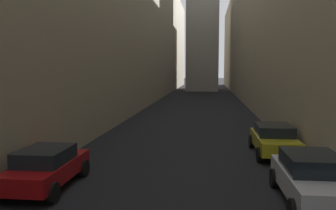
% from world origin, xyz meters
% --- Properties ---
extents(ground_plane, '(264.00, 264.00, 0.00)m').
position_xyz_m(ground_plane, '(0.00, 48.00, 0.00)').
color(ground_plane, black).
extents(building_block_left, '(14.12, 108.00, 20.18)m').
position_xyz_m(building_block_left, '(-12.56, 50.00, 10.09)').
color(building_block_left, gray).
rests_on(building_block_left, ground).
extents(building_block_right, '(15.88, 108.00, 18.45)m').
position_xyz_m(building_block_right, '(13.44, 50.00, 9.23)').
color(building_block_right, gray).
rests_on(building_block_right, ground).
extents(parked_car_left_third, '(1.88, 3.99, 1.44)m').
position_xyz_m(parked_car_left_third, '(-4.40, 17.87, 0.76)').
color(parked_car_left_third, maroon).
rests_on(parked_car_left_third, ground).
extents(parked_car_right_third, '(1.98, 4.24, 1.54)m').
position_xyz_m(parked_car_right_third, '(4.40, 17.47, 0.80)').
color(parked_car_right_third, '#B7B7BC').
rests_on(parked_car_right_third, ground).
extents(parked_car_right_far, '(2.02, 4.31, 1.45)m').
position_xyz_m(parked_car_right_far, '(4.40, 23.75, 0.77)').
color(parked_car_right_far, '#A59919').
rests_on(parked_car_right_far, ground).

